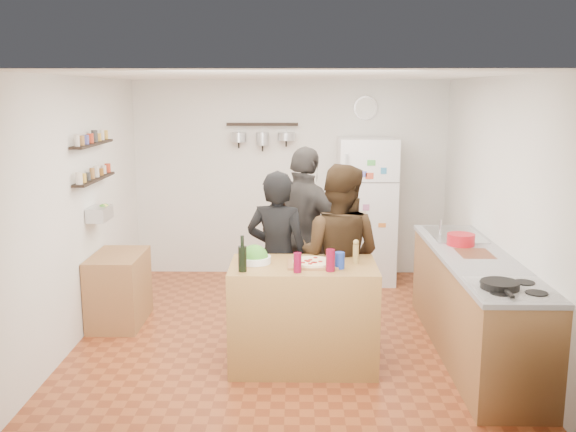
{
  "coord_description": "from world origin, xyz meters",
  "views": [
    {
      "loc": [
        0.09,
        -6.11,
        2.37
      ],
      "look_at": [
        0.0,
        0.1,
        1.15
      ],
      "focal_mm": 40.0,
      "sensor_mm": 36.0,
      "label": 1
    }
  ],
  "objects_px": {
    "salt_canister": "(340,260)",
    "fridge": "(366,210)",
    "wine_bottle": "(242,259)",
    "counter_run": "(475,306)",
    "pepper_mill": "(356,254)",
    "salad_bowl": "(254,260)",
    "person_left": "(278,257)",
    "skillet": "(500,285)",
    "prep_island": "(303,315)",
    "person_center": "(338,256)",
    "red_bowl": "(461,239)",
    "wall_clock": "(366,108)",
    "person_back": "(305,236)",
    "side_table": "(119,289)"
  },
  "relations": [
    {
      "from": "pepper_mill",
      "to": "skillet",
      "type": "relative_size",
      "value": 0.58
    },
    {
      "from": "person_left",
      "to": "fridge",
      "type": "distance_m",
      "value": 2.27
    },
    {
      "from": "pepper_mill",
      "to": "salt_canister",
      "type": "height_order",
      "value": "pepper_mill"
    },
    {
      "from": "counter_run",
      "to": "skillet",
      "type": "xyz_separation_m",
      "value": [
        -0.1,
        -0.96,
        0.5
      ]
    },
    {
      "from": "counter_run",
      "to": "wall_clock",
      "type": "xyz_separation_m",
      "value": [
        -0.75,
        2.63,
        1.7
      ]
    },
    {
      "from": "skillet",
      "to": "red_bowl",
      "type": "height_order",
      "value": "red_bowl"
    },
    {
      "from": "wine_bottle",
      "to": "counter_run",
      "type": "distance_m",
      "value": 2.19
    },
    {
      "from": "wine_bottle",
      "to": "skillet",
      "type": "bearing_deg",
      "value": -13.38
    },
    {
      "from": "wine_bottle",
      "to": "person_back",
      "type": "height_order",
      "value": "person_back"
    },
    {
      "from": "person_back",
      "to": "fridge",
      "type": "height_order",
      "value": "person_back"
    },
    {
      "from": "wine_bottle",
      "to": "fridge",
      "type": "height_order",
      "value": "fridge"
    },
    {
      "from": "prep_island",
      "to": "skillet",
      "type": "height_order",
      "value": "skillet"
    },
    {
      "from": "salt_canister",
      "to": "red_bowl",
      "type": "height_order",
      "value": "salt_canister"
    },
    {
      "from": "prep_island",
      "to": "person_center",
      "type": "height_order",
      "value": "person_center"
    },
    {
      "from": "salad_bowl",
      "to": "skillet",
      "type": "xyz_separation_m",
      "value": [
        1.88,
        -0.74,
        0.01
      ]
    },
    {
      "from": "wine_bottle",
      "to": "red_bowl",
      "type": "height_order",
      "value": "wine_bottle"
    },
    {
      "from": "salad_bowl",
      "to": "side_table",
      "type": "bearing_deg",
      "value": 146.82
    },
    {
      "from": "person_center",
      "to": "fridge",
      "type": "bearing_deg",
      "value": -82.85
    },
    {
      "from": "pepper_mill",
      "to": "salad_bowl",
      "type": "bearing_deg",
      "value": 180.0
    },
    {
      "from": "person_back",
      "to": "counter_run",
      "type": "bearing_deg",
      "value": -170.99
    },
    {
      "from": "prep_island",
      "to": "salt_canister",
      "type": "relative_size",
      "value": 9.03
    },
    {
      "from": "fridge",
      "to": "person_back",
      "type": "bearing_deg",
      "value": -117.19
    },
    {
      "from": "salt_canister",
      "to": "fridge",
      "type": "xyz_separation_m",
      "value": [
        0.51,
        2.69,
        -0.08
      ]
    },
    {
      "from": "person_back",
      "to": "fridge",
      "type": "relative_size",
      "value": 1.01
    },
    {
      "from": "wine_bottle",
      "to": "side_table",
      "type": "xyz_separation_m",
      "value": [
        -1.38,
        1.23,
        -0.65
      ]
    },
    {
      "from": "wine_bottle",
      "to": "skillet",
      "type": "relative_size",
      "value": 0.74
    },
    {
      "from": "salt_canister",
      "to": "person_back",
      "type": "bearing_deg",
      "value": 102.81
    },
    {
      "from": "skillet",
      "to": "person_center",
      "type": "bearing_deg",
      "value": 133.98
    },
    {
      "from": "wall_clock",
      "to": "side_table",
      "type": "distance_m",
      "value": 3.74
    },
    {
      "from": "prep_island",
      "to": "person_back",
      "type": "xyz_separation_m",
      "value": [
        0.03,
        1.06,
        0.46
      ]
    },
    {
      "from": "pepper_mill",
      "to": "wall_clock",
      "type": "height_order",
      "value": "wall_clock"
    },
    {
      "from": "salt_canister",
      "to": "fridge",
      "type": "height_order",
      "value": "fridge"
    },
    {
      "from": "wine_bottle",
      "to": "prep_island",
      "type": "bearing_deg",
      "value": 23.75
    },
    {
      "from": "wine_bottle",
      "to": "wall_clock",
      "type": "xyz_separation_m",
      "value": [
        1.31,
        3.12,
        1.13
      ]
    },
    {
      "from": "prep_island",
      "to": "skillet",
      "type": "relative_size",
      "value": 4.4
    },
    {
      "from": "salad_bowl",
      "to": "wine_bottle",
      "type": "relative_size",
      "value": 1.34
    },
    {
      "from": "person_back",
      "to": "red_bowl",
      "type": "relative_size",
      "value": 6.99
    },
    {
      "from": "pepper_mill",
      "to": "counter_run",
      "type": "bearing_deg",
      "value": 11.44
    },
    {
      "from": "wine_bottle",
      "to": "red_bowl",
      "type": "xyz_separation_m",
      "value": [
        2.01,
        0.9,
        -0.04
      ]
    },
    {
      "from": "side_table",
      "to": "person_left",
      "type": "bearing_deg",
      "value": -15.22
    },
    {
      "from": "prep_island",
      "to": "wall_clock",
      "type": "height_order",
      "value": "wall_clock"
    },
    {
      "from": "pepper_mill",
      "to": "skillet",
      "type": "height_order",
      "value": "pepper_mill"
    },
    {
      "from": "person_left",
      "to": "fridge",
      "type": "height_order",
      "value": "fridge"
    },
    {
      "from": "person_left",
      "to": "person_center",
      "type": "xyz_separation_m",
      "value": [
        0.57,
        -0.08,
        0.04
      ]
    },
    {
      "from": "person_left",
      "to": "fridge",
      "type": "xyz_separation_m",
      "value": [
        1.04,
        2.01,
        0.08
      ]
    },
    {
      "from": "salad_bowl",
      "to": "person_center",
      "type": "relative_size",
      "value": 0.16
    },
    {
      "from": "salad_bowl",
      "to": "fridge",
      "type": "distance_m",
      "value": 2.81
    },
    {
      "from": "pepper_mill",
      "to": "skillet",
      "type": "distance_m",
      "value": 1.25
    },
    {
      "from": "red_bowl",
      "to": "person_left",
      "type": "bearing_deg",
      "value": -176.03
    },
    {
      "from": "salad_bowl",
      "to": "salt_canister",
      "type": "height_order",
      "value": "salt_canister"
    }
  ]
}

